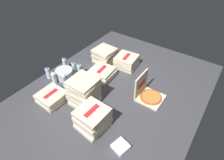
{
  "coord_description": "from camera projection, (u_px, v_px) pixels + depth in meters",
  "views": [
    {
      "loc": [
        -1.69,
        -1.12,
        1.96
      ],
      "look_at": [
        0.05,
        0.1,
        0.14
      ],
      "focal_mm": 30.08,
      "sensor_mm": 36.0,
      "label": 1
    }
  ],
  "objects": [
    {
      "name": "pizza_stack_right_mid",
      "position": [
        102.0,
        73.0,
        3.03
      ],
      "size": [
        0.38,
        0.38,
        0.15
      ],
      "color": "beige",
      "rests_on": "ground_plane"
    },
    {
      "name": "water_bottle_4",
      "position": [
        65.0,
        64.0,
        3.19
      ],
      "size": [
        0.07,
        0.07,
        0.2
      ],
      "color": "white",
      "rests_on": "ground_plane"
    },
    {
      "name": "pizza_stack_left_mid",
      "position": [
        84.0,
        91.0,
        2.53
      ],
      "size": [
        0.38,
        0.38,
        0.39
      ],
      "color": "beige",
      "rests_on": "ground_plane"
    },
    {
      "name": "water_bottle_5",
      "position": [
        77.0,
        79.0,
        2.88
      ],
      "size": [
        0.07,
        0.07,
        0.2
      ],
      "color": "silver",
      "rests_on": "ground_plane"
    },
    {
      "name": "water_bottle_2",
      "position": [
        74.0,
        68.0,
        3.1
      ],
      "size": [
        0.07,
        0.07,
        0.2
      ],
      "color": "silver",
      "rests_on": "ground_plane"
    },
    {
      "name": "pizza_stack_left_near",
      "position": [
        127.0,
        61.0,
        3.23
      ],
      "size": [
        0.38,
        0.39,
        0.2
      ],
      "color": "beige",
      "rests_on": "ground_plane"
    },
    {
      "name": "pizza_stack_center_near",
      "position": [
        52.0,
        97.0,
        2.62
      ],
      "size": [
        0.37,
        0.37,
        0.15
      ],
      "color": "beige",
      "rests_on": "ground_plane"
    },
    {
      "name": "pizza_stack_left_far",
      "position": [
        93.0,
        118.0,
        2.25
      ],
      "size": [
        0.39,
        0.38,
        0.3
      ],
      "color": "beige",
      "rests_on": "ground_plane"
    },
    {
      "name": "napkin_pile",
      "position": [
        121.0,
        147.0,
        2.1
      ],
      "size": [
        0.2,
        0.2,
        0.05
      ],
      "primitive_type": "cube",
      "rotation": [
        0.0,
        0.0,
        -0.23
      ],
      "color": "white",
      "rests_on": "ground_plane"
    },
    {
      "name": "ground_plane",
      "position": [
        116.0,
        92.0,
        2.82
      ],
      "size": [
        3.2,
        2.4,
        0.02
      ],
      "primitive_type": "cube",
      "color": "#38383D"
    },
    {
      "name": "open_pizza_box",
      "position": [
        148.0,
        94.0,
        2.67
      ],
      "size": [
        0.34,
        0.36,
        0.37
      ],
      "color": "beige",
      "rests_on": "ground_plane"
    },
    {
      "name": "water_bottle_6",
      "position": [
        54.0,
        78.0,
        2.89
      ],
      "size": [
        0.07,
        0.07,
        0.2
      ],
      "color": "white",
      "rests_on": "ground_plane"
    },
    {
      "name": "ice_bucket",
      "position": [
        64.0,
        74.0,
        3.01
      ],
      "size": [
        0.28,
        0.28,
        0.15
      ],
      "primitive_type": "cylinder",
      "color": "#B7BABF",
      "rests_on": "ground_plane"
    },
    {
      "name": "water_bottle_3",
      "position": [
        79.0,
        70.0,
        3.06
      ],
      "size": [
        0.07,
        0.07,
        0.2
      ],
      "color": "silver",
      "rests_on": "ground_plane"
    },
    {
      "name": "water_bottle_0",
      "position": [
        64.0,
        80.0,
        2.86
      ],
      "size": [
        0.07,
        0.07,
        0.2
      ],
      "color": "silver",
      "rests_on": "ground_plane"
    },
    {
      "name": "water_bottle_1",
      "position": [
        48.0,
        73.0,
        2.99
      ],
      "size": [
        0.07,
        0.07,
        0.2
      ],
      "color": "white",
      "rests_on": "ground_plane"
    },
    {
      "name": "pizza_stack_right_far",
      "position": [
        105.0,
        55.0,
        3.35
      ],
      "size": [
        0.38,
        0.37,
        0.24
      ],
      "color": "beige",
      "rests_on": "ground_plane"
    }
  ]
}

